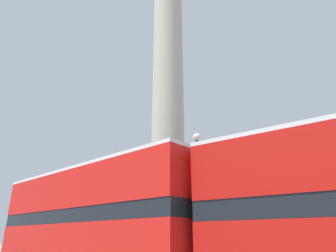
# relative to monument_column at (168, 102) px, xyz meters

# --- Properties ---
(monument_column) EXTENTS (5.62, 5.62, 26.55)m
(monument_column) POSITION_rel_monument_column_xyz_m (0.00, 0.00, 0.00)
(monument_column) COLOR #A39E8E
(monument_column) RESTS_ON ground_plane
(bus_b) EXTENTS (11.40, 3.38, 4.46)m
(bus_b) POSITION_rel_monument_column_xyz_m (1.20, -6.54, -8.13)
(bus_b) COLOR red
(bus_b) RESTS_ON ground_plane
(street_lamp) EXTENTS (0.41, 0.41, 6.88)m
(street_lamp) POSITION_rel_monument_column_xyz_m (3.68, -2.10, -6.82)
(street_lamp) COLOR black
(street_lamp) RESTS_ON ground_plane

